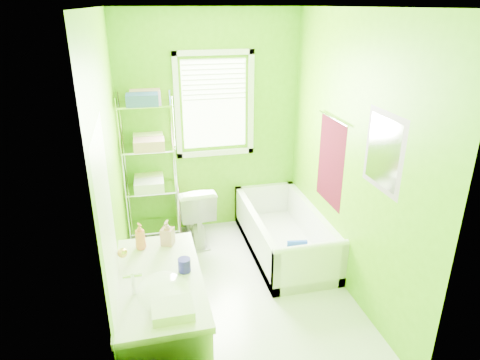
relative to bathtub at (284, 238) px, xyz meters
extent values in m
plane|color=silver|center=(-0.67, -0.61, -0.17)|extent=(2.90, 2.90, 0.00)
cube|color=#54A307|center=(-0.67, 0.84, 1.13)|extent=(2.10, 0.04, 2.60)
cube|color=#54A307|center=(-0.67, -2.06, 1.13)|extent=(2.10, 0.04, 2.60)
cube|color=#54A307|center=(-1.72, -0.61, 1.13)|extent=(0.04, 2.90, 2.60)
cube|color=#54A307|center=(0.38, -0.61, 1.13)|extent=(0.04, 2.90, 2.60)
cube|color=white|center=(-0.67, -0.61, 2.43)|extent=(2.10, 2.90, 0.04)
cube|color=white|center=(-0.62, 0.83, 1.38)|extent=(0.74, 0.01, 1.01)
cube|color=white|center=(-0.62, 0.81, 0.80)|extent=(0.92, 0.05, 0.06)
cube|color=white|center=(-0.62, 0.81, 1.96)|extent=(0.92, 0.05, 0.06)
cube|color=white|center=(-1.05, 0.81, 1.38)|extent=(0.06, 0.05, 1.22)
cube|color=white|center=(-0.19, 0.81, 1.38)|extent=(0.06, 0.05, 1.22)
cube|color=white|center=(-0.62, 0.80, 1.67)|extent=(0.72, 0.02, 0.50)
cube|color=white|center=(-1.71, -1.61, 0.83)|extent=(0.02, 0.80, 2.00)
sphere|color=gold|center=(-1.67, -1.28, 0.83)|extent=(0.07, 0.07, 0.07)
cube|color=#490815|center=(0.36, -0.26, 0.98)|extent=(0.02, 0.58, 0.90)
cylinder|color=silver|center=(0.35, -0.26, 1.43)|extent=(0.02, 0.62, 0.02)
cube|color=#CC5972|center=(0.37, -1.16, 1.38)|extent=(0.02, 0.54, 0.64)
cube|color=white|center=(0.36, -1.16, 1.38)|extent=(0.01, 0.44, 0.54)
cube|color=white|center=(0.00, 0.02, -0.11)|extent=(0.76, 1.62, 0.11)
cube|color=white|center=(-0.34, 0.02, 0.08)|extent=(0.08, 1.62, 0.49)
cube|color=white|center=(0.34, 0.02, 0.08)|extent=(0.08, 1.62, 0.49)
cube|color=white|center=(0.00, -0.75, 0.08)|extent=(0.76, 0.08, 0.49)
cube|color=white|center=(0.00, 0.80, 0.08)|extent=(0.76, 0.08, 0.49)
cylinder|color=white|center=(0.00, -0.75, 0.32)|extent=(0.76, 0.08, 0.08)
cylinder|color=blue|center=(0.00, -0.47, -0.03)|extent=(0.30, 0.30, 0.05)
cylinder|color=yellow|center=(0.00, -0.47, 0.02)|extent=(0.28, 0.28, 0.04)
cube|color=blue|center=(0.02, -0.35, 0.07)|extent=(0.21, 0.07, 0.19)
imported|color=white|center=(-0.95, 0.49, 0.20)|extent=(0.44, 0.74, 0.74)
cube|color=white|center=(-1.44, -1.45, 0.24)|extent=(0.56, 1.13, 0.82)
cube|color=silver|center=(-1.44, -1.45, 0.68)|extent=(0.59, 1.16, 0.05)
ellipsoid|color=white|center=(-1.42, -1.60, 0.67)|extent=(0.39, 0.51, 0.14)
cylinder|color=silver|center=(-1.60, -1.60, 0.77)|extent=(0.03, 0.03, 0.16)
cylinder|color=silver|center=(-1.60, -1.60, 0.84)|extent=(0.12, 0.02, 0.02)
imported|color=#F16D46|center=(-1.55, -1.03, 0.81)|extent=(0.11, 0.11, 0.22)
imported|color=tan|center=(-1.34, -1.02, 0.81)|extent=(0.12, 0.12, 0.20)
cylinder|color=#1C1692|center=(-1.25, -1.42, 0.75)|extent=(0.09, 0.09, 0.10)
cube|color=silver|center=(-1.38, -1.85, 0.74)|extent=(0.25, 0.20, 0.06)
cylinder|color=silver|center=(-1.70, 0.47, 0.71)|extent=(0.02, 0.02, 1.75)
cylinder|color=silver|center=(-1.69, 0.82, 0.71)|extent=(0.02, 0.02, 1.75)
cylinder|color=silver|center=(-1.14, 0.46, 0.71)|extent=(0.02, 0.02, 1.75)
cylinder|color=silver|center=(-1.13, 0.80, 0.71)|extent=(0.02, 0.02, 1.75)
cube|color=silver|center=(-1.41, 0.64, 0.00)|extent=(0.59, 0.38, 0.02)
cube|color=silver|center=(-1.41, 0.64, 0.49)|extent=(0.59, 0.38, 0.02)
cube|color=silver|center=(-1.41, 0.64, 0.98)|extent=(0.59, 0.38, 0.02)
cube|color=silver|center=(-1.41, 0.64, 1.47)|extent=(0.59, 0.38, 0.02)
cube|color=#2C51A0|center=(-1.43, 0.53, 1.54)|extent=(0.33, 0.23, 0.12)
cube|color=pink|center=(-1.39, 0.77, 1.54)|extent=(0.33, 0.23, 0.12)
cube|color=pink|center=(-1.40, 0.53, 1.05)|extent=(0.33, 0.23, 0.12)
cube|color=#F6F496|center=(-1.40, 0.77, 1.05)|extent=(0.33, 0.23, 0.12)
cube|color=silver|center=(-1.43, 0.55, 0.56)|extent=(0.33, 0.23, 0.12)
cube|color=#F6F496|center=(-1.43, 0.78, 0.56)|extent=(0.33, 0.23, 0.12)
cube|color=pink|center=(-1.12, 0.63, 0.23)|extent=(0.04, 0.31, 0.55)
camera|label=1|loc=(-1.46, -3.99, 2.46)|focal=32.00mm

